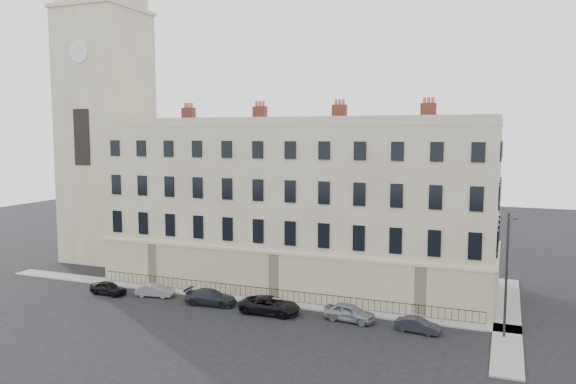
% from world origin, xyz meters
% --- Properties ---
extents(ground, '(160.00, 160.00, 0.00)m').
position_xyz_m(ground, '(0.00, 0.00, 0.00)').
color(ground, black).
rests_on(ground, ground).
extents(terrace, '(36.22, 12.22, 17.00)m').
position_xyz_m(terrace, '(-5.97, 11.97, 7.50)').
color(terrace, '#BBAA8B').
rests_on(terrace, ground).
extents(church_tower, '(8.00, 8.13, 44.00)m').
position_xyz_m(church_tower, '(-30.00, 14.00, 18.66)').
color(church_tower, '#BBAA8B').
rests_on(church_tower, ground).
extents(pavement_terrace, '(48.00, 2.00, 0.12)m').
position_xyz_m(pavement_terrace, '(-10.00, 5.00, 0.06)').
color(pavement_terrace, gray).
rests_on(pavement_terrace, ground).
extents(pavement_east_return, '(2.00, 24.00, 0.12)m').
position_xyz_m(pavement_east_return, '(13.00, 8.00, 0.06)').
color(pavement_east_return, gray).
rests_on(pavement_east_return, ground).
extents(railings, '(35.00, 0.04, 0.96)m').
position_xyz_m(railings, '(-6.00, 5.40, 0.55)').
color(railings, black).
rests_on(railings, ground).
extents(car_a, '(3.56, 1.64, 1.18)m').
position_xyz_m(car_a, '(-20.39, 1.74, 0.59)').
color(car_a, black).
rests_on(car_a, ground).
extents(car_b, '(3.52, 1.72, 1.11)m').
position_xyz_m(car_b, '(-16.10, 2.73, 0.56)').
color(car_b, gray).
rests_on(car_b, ground).
extents(car_c, '(4.58, 2.17, 1.29)m').
position_xyz_m(car_c, '(-10.32, 2.44, 0.65)').
color(car_c, '#20242B').
rests_on(car_c, ground).
extents(car_d, '(4.95, 2.34, 1.37)m').
position_xyz_m(car_d, '(-4.75, 2.09, 0.68)').
color(car_d, black).
rests_on(car_d, ground).
extents(car_e, '(4.17, 2.10, 1.36)m').
position_xyz_m(car_e, '(1.66, 2.69, 0.68)').
color(car_e, gray).
rests_on(car_e, ground).
extents(car_f, '(3.36, 1.58, 1.06)m').
position_xyz_m(car_f, '(6.93, 2.11, 0.53)').
color(car_f, '#20222B').
rests_on(car_f, ground).
extents(streetlamp, '(0.67, 1.90, 8.95)m').
position_xyz_m(streetlamp, '(12.81, 3.03, 4.96)').
color(streetlamp, '#28292D').
rests_on(streetlamp, ground).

